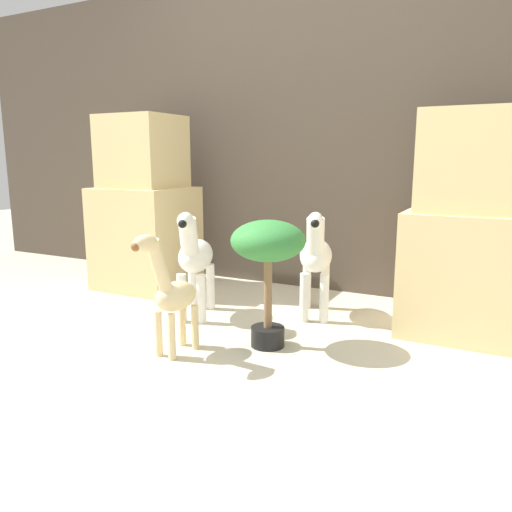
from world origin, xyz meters
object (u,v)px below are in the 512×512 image
Objects in this scene: zebra_right at (316,257)px; zebra_left at (195,258)px; giraffe_figurine at (171,292)px; potted_palm_front at (268,251)px.

zebra_left is (-0.62, -0.33, 0.00)m from zebra_right.
zebra_right reaches higher than giraffe_figurine.
zebra_left is at bearing 158.73° from potted_palm_front.
potted_palm_front reaches higher than giraffe_figurine.
zebra_right and zebra_left have the same top height.
zebra_left reaches higher than potted_palm_front.
zebra_left is at bearing -151.89° from zebra_right.
zebra_left reaches higher than giraffe_figurine.
zebra_right is 1.07× the size of giraffe_figurine.
giraffe_figurine is at bearing -67.02° from zebra_left.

